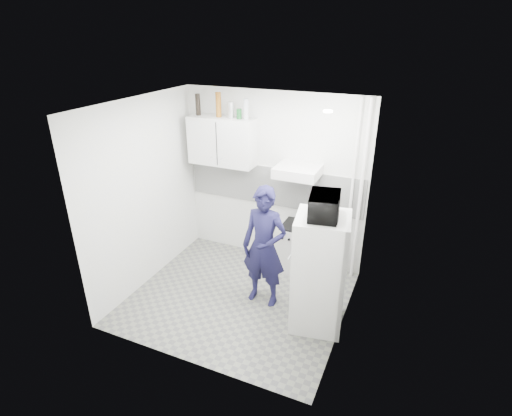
% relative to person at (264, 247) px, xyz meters
% --- Properties ---
extents(floor, '(2.80, 2.80, 0.00)m').
position_rel_person_xyz_m(floor, '(-0.33, -0.11, -0.82)').
color(floor, slate).
rests_on(floor, ground).
extents(ceiling, '(2.80, 2.80, 0.00)m').
position_rel_person_xyz_m(ceiling, '(-0.33, -0.11, 1.78)').
color(ceiling, white).
rests_on(ceiling, wall_back).
extents(wall_back, '(2.80, 0.00, 2.80)m').
position_rel_person_xyz_m(wall_back, '(-0.33, 1.14, 0.48)').
color(wall_back, silver).
rests_on(wall_back, floor).
extents(wall_left, '(0.00, 2.60, 2.60)m').
position_rel_person_xyz_m(wall_left, '(-1.73, -0.11, 0.48)').
color(wall_left, silver).
rests_on(wall_left, floor).
extents(wall_right, '(0.00, 2.60, 2.60)m').
position_rel_person_xyz_m(wall_right, '(1.07, -0.11, 0.48)').
color(wall_right, silver).
rests_on(wall_right, floor).
extents(person, '(0.60, 0.40, 1.63)m').
position_rel_person_xyz_m(person, '(0.00, 0.00, 0.00)').
color(person, black).
rests_on(person, floor).
extents(stove, '(0.46, 0.46, 0.73)m').
position_rel_person_xyz_m(stove, '(0.16, 0.89, -0.45)').
color(stove, silver).
rests_on(stove, floor).
extents(fridge, '(0.70, 0.70, 1.46)m').
position_rel_person_xyz_m(fridge, '(0.77, -0.16, -0.08)').
color(fridge, silver).
rests_on(fridge, floor).
extents(stove_top, '(0.44, 0.44, 0.03)m').
position_rel_person_xyz_m(stove_top, '(0.16, 0.89, -0.07)').
color(stove_top, black).
rests_on(stove_top, stove).
extents(saucepan, '(0.18, 0.18, 0.10)m').
position_rel_person_xyz_m(saucepan, '(0.24, 0.94, -0.01)').
color(saucepan, silver).
rests_on(saucepan, stove_top).
extents(microwave, '(0.53, 0.41, 0.27)m').
position_rel_person_xyz_m(microwave, '(0.77, -0.16, 0.78)').
color(microwave, black).
rests_on(microwave, fridge).
extents(bottle_a, '(0.07, 0.07, 0.31)m').
position_rel_person_xyz_m(bottle_a, '(-1.46, 0.97, 1.54)').
color(bottle_a, black).
rests_on(bottle_a, upper_cabinet).
extents(bottle_d, '(0.08, 0.08, 0.35)m').
position_rel_person_xyz_m(bottle_d, '(-1.12, 0.97, 1.56)').
color(bottle_d, brown).
rests_on(bottle_d, upper_cabinet).
extents(canister_a, '(0.09, 0.09, 0.23)m').
position_rel_person_xyz_m(canister_a, '(-0.93, 0.97, 1.50)').
color(canister_a, silver).
rests_on(canister_a, upper_cabinet).
extents(canister_b, '(0.07, 0.07, 0.14)m').
position_rel_person_xyz_m(canister_b, '(-0.80, 0.97, 1.45)').
color(canister_b, '#144C1E').
rests_on(canister_b, upper_cabinet).
extents(bottle_e, '(0.07, 0.07, 0.28)m').
position_rel_person_xyz_m(bottle_e, '(-0.69, 0.97, 1.53)').
color(bottle_e, '#B2B7BC').
rests_on(bottle_e, upper_cabinet).
extents(upper_cabinet, '(1.00, 0.35, 0.70)m').
position_rel_person_xyz_m(upper_cabinet, '(-1.08, 0.97, 1.03)').
color(upper_cabinet, silver).
rests_on(upper_cabinet, wall_back).
extents(range_hood, '(0.60, 0.50, 0.14)m').
position_rel_person_xyz_m(range_hood, '(0.12, 0.89, 0.75)').
color(range_hood, silver).
rests_on(range_hood, wall_back).
extents(backsplash, '(2.74, 0.03, 0.60)m').
position_rel_person_xyz_m(backsplash, '(-0.33, 1.13, 0.38)').
color(backsplash, white).
rests_on(backsplash, wall_back).
extents(pipe_a, '(0.05, 0.05, 2.60)m').
position_rel_person_xyz_m(pipe_a, '(0.97, 1.06, 0.48)').
color(pipe_a, silver).
rests_on(pipe_a, floor).
extents(pipe_b, '(0.04, 0.04, 2.60)m').
position_rel_person_xyz_m(pipe_b, '(0.85, 1.06, 0.48)').
color(pipe_b, silver).
rests_on(pipe_b, floor).
extents(ceiling_spot_fixture, '(0.10, 0.10, 0.02)m').
position_rel_person_xyz_m(ceiling_spot_fixture, '(0.67, 0.09, 1.75)').
color(ceiling_spot_fixture, white).
rests_on(ceiling_spot_fixture, ceiling).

